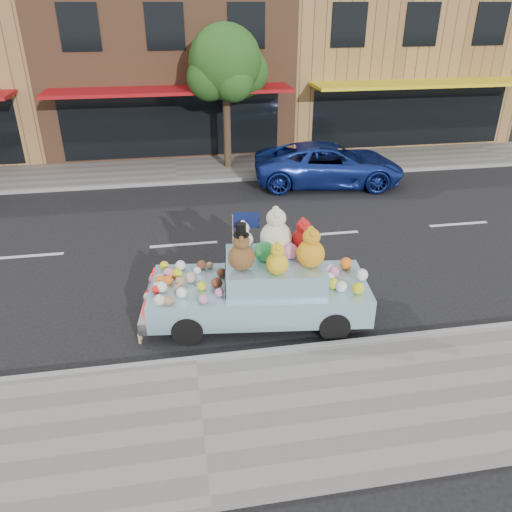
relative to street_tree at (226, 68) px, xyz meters
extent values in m
plane|color=black|center=(-2.03, -6.55, -3.69)|extent=(120.00, 120.00, 0.00)
cube|color=gray|center=(-2.03, -13.05, -3.63)|extent=(60.00, 3.00, 0.12)
cube|color=gray|center=(-2.03, -0.05, -3.63)|extent=(60.00, 3.00, 0.12)
cube|color=gray|center=(-2.03, -11.55, -3.63)|extent=(60.00, 0.12, 0.13)
cube|color=gray|center=(-2.03, -1.55, -3.63)|extent=(60.00, 0.12, 0.13)
cube|color=brown|center=(-2.03, 5.45, -0.19)|extent=(10.00, 8.00, 7.00)
cube|color=black|center=(-2.03, 1.43, -2.29)|extent=(8.50, 0.06, 2.40)
cube|color=#A10E14|center=(-2.03, 0.55, -0.79)|extent=(9.00, 1.80, 0.12)
cube|color=black|center=(-5.03, 1.43, 1.31)|extent=(1.40, 0.06, 1.60)
cube|color=black|center=(-2.03, 1.43, 1.31)|extent=(1.40, 0.06, 1.60)
cube|color=black|center=(0.97, 1.43, 1.31)|extent=(1.40, 0.06, 1.60)
cube|color=#A17643|center=(7.97, 5.45, -0.19)|extent=(10.00, 8.00, 7.00)
cube|color=black|center=(7.97, 1.43, -2.29)|extent=(8.50, 0.06, 2.40)
cube|color=yellow|center=(7.97, 0.55, -0.79)|extent=(9.00, 1.80, 0.12)
cube|color=black|center=(4.97, 1.43, 1.31)|extent=(1.40, 0.06, 1.60)
cube|color=black|center=(7.97, 1.43, 1.31)|extent=(1.40, 0.06, 1.60)
cube|color=black|center=(10.97, 1.43, 1.31)|extent=(1.40, 0.06, 1.60)
cylinder|color=#38281C|center=(-0.03, -0.05, -2.09)|extent=(0.28, 0.28, 3.20)
sphere|color=#244E16|center=(-0.03, -0.05, 0.23)|extent=(2.60, 2.60, 2.60)
sphere|color=#244E16|center=(0.67, 0.25, -0.17)|extent=(1.80, 1.80, 1.80)
sphere|color=#244E16|center=(-0.63, -0.25, -0.27)|extent=(1.60, 1.60, 1.60)
sphere|color=#244E16|center=(0.17, -0.65, -0.37)|extent=(1.40, 1.40, 1.40)
sphere|color=#244E16|center=(-0.33, 0.55, -0.07)|extent=(1.60, 1.60, 1.60)
imported|color=#1C359D|center=(3.26, -2.42, -2.97)|extent=(5.48, 3.10, 1.44)
cylinder|color=black|center=(0.65, -11.25, -3.39)|extent=(0.62, 0.27, 0.60)
cylinder|color=black|center=(0.84, -9.71, -3.39)|extent=(0.62, 0.27, 0.60)
cylinder|color=black|center=(-2.13, -10.92, -3.39)|extent=(0.62, 0.27, 0.60)
cylinder|color=black|center=(-1.94, -9.37, -3.39)|extent=(0.62, 0.27, 0.60)
cube|color=#97C9E1|center=(-0.65, -10.31, -3.14)|extent=(4.47, 2.21, 0.60)
cube|color=#97C9E1|center=(-0.35, -10.35, -2.59)|extent=(2.07, 1.72, 0.50)
cube|color=silver|center=(-2.85, -10.04, -3.29)|extent=(0.37, 1.79, 0.26)
cube|color=red|center=(-2.89, -10.72, -2.97)|extent=(0.09, 0.29, 0.16)
cube|color=red|center=(-2.72, -9.37, -2.97)|extent=(0.09, 0.29, 0.16)
cube|color=black|center=(-1.29, -10.23, -2.59)|extent=(0.20, 1.30, 0.40)
sphere|color=brown|center=(-1.04, -10.62, -2.09)|extent=(0.50, 0.50, 0.50)
sphere|color=brown|center=(-1.04, -10.62, -1.77)|extent=(0.31, 0.31, 0.31)
sphere|color=brown|center=(-1.04, -10.72, -1.67)|extent=(0.12, 0.12, 0.12)
sphere|color=brown|center=(-1.04, -10.51, -1.67)|extent=(0.12, 0.12, 0.12)
cylinder|color=black|center=(-1.04, -10.62, -1.64)|extent=(0.30, 0.30, 0.02)
cylinder|color=black|center=(-1.04, -10.62, -1.53)|extent=(0.19, 0.19, 0.22)
sphere|color=beige|center=(-0.26, -10.01, -2.03)|extent=(0.63, 0.63, 0.63)
sphere|color=beige|center=(-0.26, -10.01, -1.62)|extent=(0.39, 0.39, 0.39)
sphere|color=beige|center=(-0.26, -10.14, -1.49)|extent=(0.15, 0.15, 0.15)
sphere|color=beige|center=(-0.26, -9.87, -1.49)|extent=(0.15, 0.15, 0.15)
sphere|color=orange|center=(0.26, -10.72, -2.08)|extent=(0.53, 0.53, 0.53)
sphere|color=orange|center=(0.26, -10.72, -1.73)|extent=(0.33, 0.33, 0.33)
sphere|color=orange|center=(0.26, -10.84, -1.62)|extent=(0.13, 0.13, 0.13)
sphere|color=orange|center=(0.26, -10.61, -1.62)|extent=(0.13, 0.13, 0.13)
sphere|color=#B11312|center=(0.29, -10.02, -2.11)|extent=(0.46, 0.46, 0.46)
sphere|color=#B11312|center=(0.29, -10.02, -1.82)|extent=(0.28, 0.28, 0.28)
sphere|color=#B11312|center=(0.29, -10.12, -1.73)|extent=(0.11, 0.11, 0.11)
sphere|color=#B11312|center=(0.29, -9.92, -1.73)|extent=(0.11, 0.11, 0.11)
sphere|color=silver|center=(-0.89, -9.83, -2.13)|extent=(0.42, 0.42, 0.42)
sphere|color=silver|center=(-0.89, -9.83, -1.86)|extent=(0.26, 0.26, 0.26)
sphere|color=silver|center=(-0.89, -9.92, -1.78)|extent=(0.10, 0.10, 0.10)
sphere|color=silver|center=(-0.89, -9.74, -1.78)|extent=(0.10, 0.10, 0.10)
sphere|color=gold|center=(-0.42, -10.89, -2.14)|extent=(0.42, 0.42, 0.42)
sphere|color=gold|center=(-0.42, -10.89, -1.87)|extent=(0.26, 0.26, 0.26)
sphere|color=gold|center=(-0.42, -10.98, -1.78)|extent=(0.10, 0.10, 0.10)
sphere|color=gold|center=(-0.42, -10.80, -1.78)|extent=(0.10, 0.10, 0.10)
sphere|color=#258A40|center=(-0.55, -10.32, -2.16)|extent=(0.40, 0.40, 0.40)
sphere|color=#D06898|center=(-0.05, -10.33, -2.19)|extent=(0.32, 0.32, 0.32)
sphere|color=white|center=(-2.17, -9.52, -2.74)|extent=(0.21, 0.21, 0.21)
sphere|color=#977553|center=(-1.56, -9.57, -2.77)|extent=(0.15, 0.15, 0.15)
sphere|color=orange|center=(-2.58, -10.08, -2.74)|extent=(0.20, 0.20, 0.20)
sphere|color=#582919|center=(-1.73, -9.56, -2.74)|extent=(0.20, 0.20, 0.20)
sphere|color=white|center=(-1.99, -9.96, -2.76)|extent=(0.16, 0.16, 0.16)
sphere|color=yellow|center=(-2.50, -9.43, -2.75)|extent=(0.18, 0.18, 0.18)
sphere|color=#977553|center=(-2.41, -10.78, -2.76)|extent=(0.17, 0.17, 0.17)
sphere|color=#258A40|center=(-1.85, -10.85, -2.77)|extent=(0.14, 0.14, 0.14)
sphere|color=white|center=(-2.56, -10.35, -2.73)|extent=(0.22, 0.22, 0.22)
sphere|color=#582919|center=(-1.36, -9.96, -2.75)|extent=(0.19, 0.19, 0.19)
sphere|color=#977553|center=(-2.20, -10.18, -2.75)|extent=(0.19, 0.19, 0.19)
sphere|color=#977553|center=(-2.22, -10.08, -2.77)|extent=(0.14, 0.14, 0.14)
sphere|color=#582919|center=(-1.50, -10.38, -2.73)|extent=(0.22, 0.22, 0.22)
sphere|color=yellow|center=(-1.80, -10.42, -2.75)|extent=(0.18, 0.18, 0.18)
sphere|color=beige|center=(-2.60, -10.81, -2.74)|extent=(0.21, 0.21, 0.21)
sphere|color=white|center=(-2.19, -10.61, -2.74)|extent=(0.21, 0.21, 0.21)
sphere|color=yellow|center=(-2.24, -9.77, -2.76)|extent=(0.16, 0.16, 0.16)
sphere|color=white|center=(-1.83, -9.75, -2.77)|extent=(0.15, 0.15, 0.15)
sphere|color=orange|center=(-2.29, -9.81, -2.75)|extent=(0.18, 0.18, 0.18)
sphere|color=#977553|center=(-2.44, -10.83, -2.75)|extent=(0.18, 0.18, 0.18)
sphere|color=yellow|center=(-2.24, -9.85, -2.74)|extent=(0.20, 0.20, 0.20)
sphere|color=#977553|center=(-2.25, -10.42, -2.76)|extent=(0.17, 0.17, 0.17)
sphere|color=orange|center=(-2.43, -10.08, -2.75)|extent=(0.19, 0.19, 0.19)
sphere|color=beige|center=(-2.63, -10.27, -2.75)|extent=(0.18, 0.18, 0.18)
sphere|color=#D06898|center=(-2.64, -10.07, -2.77)|extent=(0.14, 0.14, 0.14)
sphere|color=#D06898|center=(-2.42, -9.80, -2.74)|extent=(0.21, 0.21, 0.21)
sphere|color=red|center=(-2.66, -10.39, -2.76)|extent=(0.17, 0.17, 0.17)
sphere|color=#D06898|center=(-1.80, -10.90, -2.75)|extent=(0.19, 0.19, 0.19)
sphere|color=#D06898|center=(-1.48, -10.70, -2.76)|extent=(0.17, 0.17, 0.17)
sphere|color=beige|center=(-2.59, -9.98, -2.75)|extent=(0.18, 0.18, 0.18)
sphere|color=#D8A88C|center=(-1.98, -10.10, -2.72)|extent=(0.22, 0.22, 0.22)
sphere|color=#5C2C88|center=(-2.76, -9.30, -3.10)|extent=(0.13, 0.13, 0.13)
sphere|color=white|center=(-2.86, -10.09, -3.08)|extent=(0.16, 0.16, 0.16)
sphere|color=#D06898|center=(-2.77, -9.40, -3.09)|extent=(0.15, 0.15, 0.15)
sphere|color=red|center=(-2.85, -10.01, -3.08)|extent=(0.17, 0.17, 0.17)
sphere|color=#977553|center=(-2.75, -9.23, -3.09)|extent=(0.14, 0.14, 0.14)
sphere|color=orange|center=(-2.77, -9.34, -3.09)|extent=(0.16, 0.16, 0.16)
sphere|color=red|center=(-2.78, -9.41, -3.10)|extent=(0.13, 0.13, 0.13)
sphere|color=orange|center=(1.23, -10.08, -2.71)|extent=(0.26, 0.26, 0.26)
sphere|color=beige|center=(0.83, -10.27, -2.72)|extent=(0.24, 0.24, 0.24)
sphere|color=yellow|center=(0.73, -10.80, -2.73)|extent=(0.22, 0.22, 0.22)
sphere|color=#D06898|center=(0.87, -10.35, -2.72)|extent=(0.24, 0.24, 0.24)
sphere|color=white|center=(0.84, -10.93, -2.73)|extent=(0.22, 0.22, 0.22)
sphere|color=white|center=(0.68, -10.63, -2.72)|extent=(0.26, 0.26, 0.26)
sphere|color=white|center=(1.38, -10.58, -2.72)|extent=(0.25, 0.25, 0.25)
sphere|color=yellow|center=(1.13, -11.06, -2.72)|extent=(0.24, 0.24, 0.24)
cylinder|color=#997A54|center=(-3.03, -10.88, -3.53)|extent=(0.06, 0.06, 0.17)
sphere|color=#997A54|center=(-3.03, -10.88, -3.43)|extent=(0.07, 0.07, 0.07)
cylinder|color=#997A54|center=(-3.02, -10.76, -3.53)|extent=(0.06, 0.06, 0.17)
sphere|color=#997A54|center=(-3.02, -10.76, -3.43)|extent=(0.07, 0.07, 0.07)
cylinder|color=#997A54|center=(-3.01, -10.64, -3.53)|extent=(0.06, 0.06, 0.17)
sphere|color=#997A54|center=(-3.01, -10.64, -3.43)|extent=(0.07, 0.07, 0.07)
cylinder|color=#997A54|center=(-2.99, -10.52, -3.53)|extent=(0.06, 0.06, 0.17)
sphere|color=#997A54|center=(-2.99, -10.52, -3.43)|extent=(0.07, 0.07, 0.07)
cylinder|color=#997A54|center=(-2.98, -10.39, -3.53)|extent=(0.06, 0.06, 0.17)
sphere|color=#997A54|center=(-2.98, -10.39, -3.43)|extent=(0.07, 0.07, 0.07)
cylinder|color=#997A54|center=(-2.96, -10.27, -3.53)|extent=(0.06, 0.06, 0.17)
sphere|color=#997A54|center=(-2.96, -10.27, -3.43)|extent=(0.07, 0.07, 0.07)
cylinder|color=#997A54|center=(-2.95, -10.15, -3.53)|extent=(0.06, 0.06, 0.17)
sphere|color=#997A54|center=(-2.95, -10.15, -3.43)|extent=(0.07, 0.07, 0.07)
cylinder|color=#997A54|center=(-2.93, -10.03, -3.53)|extent=(0.06, 0.06, 0.17)
sphere|color=#997A54|center=(-2.93, -10.03, -3.43)|extent=(0.07, 0.07, 0.07)
cylinder|color=#997A54|center=(-2.92, -9.91, -3.53)|extent=(0.06, 0.06, 0.17)
sphere|color=#997A54|center=(-2.92, -9.91, -3.43)|extent=(0.07, 0.07, 0.07)
cylinder|color=#997A54|center=(-2.90, -9.79, -3.53)|extent=(0.06, 0.06, 0.17)
sphere|color=#997A54|center=(-2.90, -9.79, -3.43)|extent=(0.07, 0.07, 0.07)
cylinder|color=#997A54|center=(-2.89, -9.67, -3.53)|extent=(0.06, 0.06, 0.17)
sphere|color=#997A54|center=(-2.89, -9.67, -3.43)|extent=(0.07, 0.07, 0.07)
cylinder|color=#997A54|center=(-2.87, -9.55, -3.53)|extent=(0.06, 0.06, 0.17)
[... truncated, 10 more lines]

